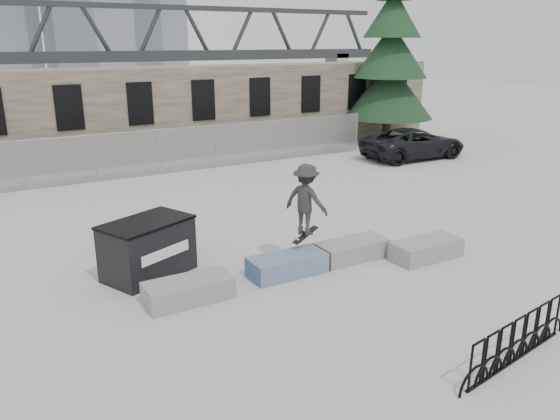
% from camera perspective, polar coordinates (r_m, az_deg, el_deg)
% --- Properties ---
extents(ground, '(120.00, 120.00, 0.00)m').
position_cam_1_polar(ground, '(14.32, 3.47, -6.42)').
color(ground, '#A9A9A5').
rests_on(ground, ground).
extents(stone_wall, '(36.00, 2.58, 4.50)m').
position_cam_1_polar(stone_wall, '(28.32, -15.02, 9.63)').
color(stone_wall, brown).
rests_on(stone_wall, ground).
extents(chainlink_fence, '(22.06, 0.06, 2.02)m').
position_cam_1_polar(chainlink_fence, '(24.96, -12.50, 6.00)').
color(chainlink_fence, gray).
rests_on(chainlink_fence, ground).
extents(planter_far_left, '(2.00, 0.90, 0.51)m').
position_cam_1_polar(planter_far_left, '(12.84, -9.54, -8.19)').
color(planter_far_left, gray).
rests_on(planter_far_left, ground).
extents(planter_center_left, '(2.00, 0.90, 0.51)m').
position_cam_1_polar(planter_center_left, '(14.03, 0.76, -5.67)').
color(planter_center_left, '#2B5083').
rests_on(planter_center_left, ground).
extents(planter_center_right, '(2.00, 0.90, 0.51)m').
position_cam_1_polar(planter_center_right, '(15.13, 7.51, -4.07)').
color(planter_center_right, gray).
rests_on(planter_center_right, ground).
extents(planter_offset, '(2.00, 0.90, 0.51)m').
position_cam_1_polar(planter_offset, '(15.57, 15.03, -3.91)').
color(planter_offset, gray).
rests_on(planter_offset, ground).
extents(dumpster, '(2.57, 2.12, 1.46)m').
position_cam_1_polar(dumpster, '(14.22, -13.66, -3.88)').
color(dumpster, black).
rests_on(dumpster, ground).
extents(bike_rack, '(3.56, 0.59, 0.90)m').
position_cam_1_polar(bike_rack, '(11.29, 23.58, -12.36)').
color(bike_rack, black).
rests_on(bike_rack, ground).
extents(spruce_tree, '(5.19, 5.19, 11.50)m').
position_cam_1_polar(spruce_tree, '(33.04, 11.47, 15.14)').
color(spruce_tree, '#38281E').
rests_on(spruce_tree, ground).
extents(truss_bridge, '(70.00, 3.00, 9.80)m').
position_cam_1_polar(truss_bridge, '(68.16, -15.80, 15.31)').
color(truss_bridge, '#2D3033').
rests_on(truss_bridge, ground).
extents(suv, '(5.60, 2.75, 1.53)m').
position_cam_1_polar(suv, '(28.71, 13.80, 6.80)').
color(suv, black).
rests_on(suv, ground).
extents(skateboarder, '(1.18, 1.40, 2.08)m').
position_cam_1_polar(skateboarder, '(14.10, 2.73, 1.07)').
color(skateboarder, '#2A2A2C').
rests_on(skateboarder, ground).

